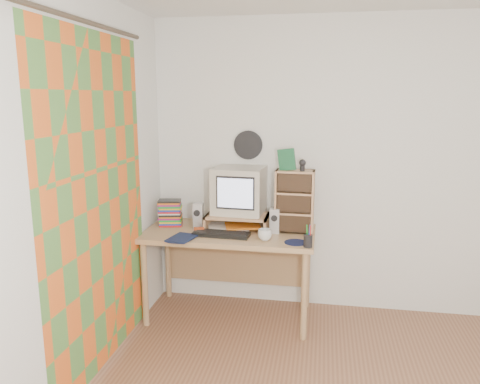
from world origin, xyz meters
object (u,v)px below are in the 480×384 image
at_px(dvd_stack, 170,210).
at_px(diary, 172,236).
at_px(keyboard, 221,234).
at_px(mug, 265,235).
at_px(desk, 231,245).
at_px(crt_monitor, 239,191).
at_px(cd_rack, 295,202).

distance_m(dvd_stack, diary, 0.40).
height_order(keyboard, mug, mug).
bearing_deg(desk, keyboard, -100.50).
bearing_deg(diary, crt_monitor, 53.73).
bearing_deg(cd_rack, crt_monitor, 173.36).
bearing_deg(crt_monitor, mug, -47.28).
bearing_deg(cd_rack, keyboard, -157.25).
relative_size(crt_monitor, diary, 1.88).
xyz_separation_m(keyboard, mug, (0.36, -0.05, 0.03)).
xyz_separation_m(desk, mug, (0.32, -0.25, 0.18)).
relative_size(crt_monitor, cd_rack, 0.80).
bearing_deg(diary, keyboard, 30.92).
xyz_separation_m(desk, diary, (-0.41, -0.33, 0.16)).
height_order(keyboard, cd_rack, cd_rack).
height_order(mug, diary, mug).
bearing_deg(desk, cd_rack, 1.24).
xyz_separation_m(dvd_stack, diary, (0.13, -0.36, -0.11)).
height_order(dvd_stack, diary, dvd_stack).
bearing_deg(dvd_stack, diary, -81.76).
height_order(desk, crt_monitor, crt_monitor).
bearing_deg(keyboard, crt_monitor, 75.76).
height_order(crt_monitor, dvd_stack, crt_monitor).
height_order(keyboard, diary, diary).
distance_m(desk, keyboard, 0.25).
relative_size(keyboard, cd_rack, 0.88).
relative_size(crt_monitor, mug, 3.73).
bearing_deg(dvd_stack, desk, -15.24).
bearing_deg(keyboard, dvd_stack, 158.33).
bearing_deg(desk, crt_monitor, 58.79).
distance_m(keyboard, diary, 0.39).
relative_size(crt_monitor, keyboard, 0.91).
bearing_deg(diary, cd_rack, 31.54).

